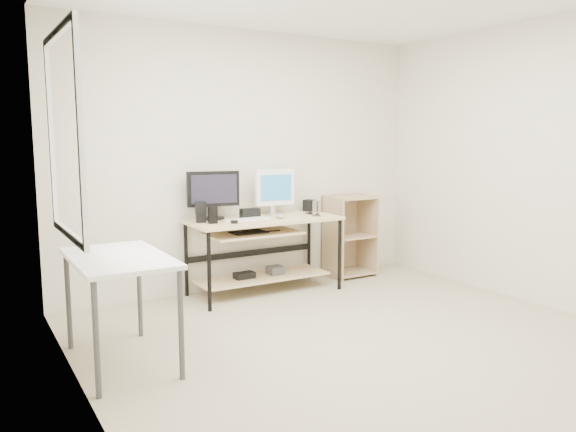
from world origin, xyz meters
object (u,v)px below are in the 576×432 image
at_px(black_monitor, 213,192).
at_px(audio_controller, 213,215).
at_px(side_table, 119,267).
at_px(white_imac, 275,189).
at_px(shelf_unit, 348,235).
at_px(desk, 262,240).

distance_m(black_monitor, audio_controller, 0.33).
bearing_deg(audio_controller, side_table, -131.54).
xyz_separation_m(side_table, white_imac, (1.89, 1.22, 0.35)).
bearing_deg(white_imac, black_monitor, 178.58).
xyz_separation_m(side_table, black_monitor, (1.23, 1.24, 0.35)).
distance_m(side_table, white_imac, 2.28).
relative_size(shelf_unit, black_monitor, 1.77).
bearing_deg(shelf_unit, black_monitor, 179.18).
height_order(black_monitor, white_imac, same).
relative_size(shelf_unit, white_imac, 1.94).
bearing_deg(black_monitor, side_table, -124.80).
bearing_deg(white_imac, audio_controller, -163.41).
bearing_deg(desk, audio_controller, -173.29).
distance_m(side_table, black_monitor, 1.78).
bearing_deg(shelf_unit, side_table, -156.67).
relative_size(black_monitor, audio_controller, 3.22).
xyz_separation_m(black_monitor, audio_controller, (-0.11, -0.25, -0.19)).
distance_m(shelf_unit, black_monitor, 1.70).
bearing_deg(shelf_unit, white_imac, -179.90).
relative_size(shelf_unit, audio_controller, 5.69).
relative_size(side_table, white_imac, 2.15).
bearing_deg(side_table, shelf_unit, 23.33).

